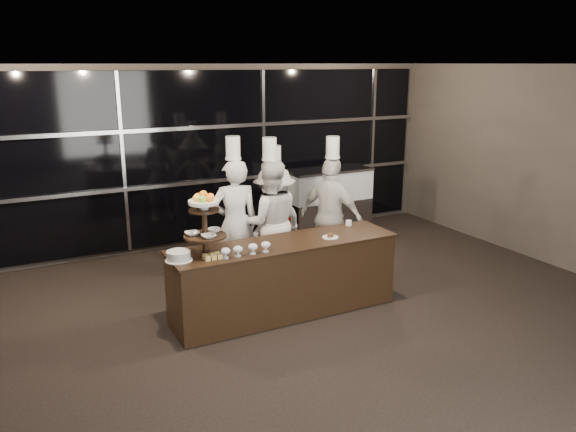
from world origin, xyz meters
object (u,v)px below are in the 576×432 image
chef_d (331,216)px  buffet_counter (285,277)px  chef_a (235,222)px  chef_b (270,222)px  chef_c (275,221)px  layer_cake (179,256)px  display_case (327,200)px  display_stand (204,219)px

chef_d → buffet_counter: bearing=-143.5°
chef_a → chef_b: chef_a is taller
chef_a → chef_c: chef_a is taller
chef_b → chef_d: chef_b is taller
layer_cake → chef_a: 1.61m
chef_a → chef_d: bearing=-8.1°
chef_b → chef_d: bearing=-6.7°
display_case → chef_c: (-1.62, -1.22, 0.13)m
chef_a → chef_d: 1.43m
display_stand → chef_b: chef_b is taller
display_case → chef_b: bearing=-141.3°
buffet_counter → layer_cake: 1.42m
layer_cake → chef_a: chef_a is taller
layer_cake → display_stand: bearing=8.6°
display_stand → display_case: display_stand is taller
chef_a → chef_b: (0.49, -0.09, -0.03)m
display_stand → layer_cake: bearing=-171.4°
layer_cake → chef_c: (1.79, 1.28, -0.16)m
display_stand → chef_d: 2.43m
chef_b → chef_d: (0.93, -0.11, -0.01)m
chef_c → buffet_counter: bearing=-110.6°
chef_a → layer_cake: bearing=-134.5°
layer_cake → chef_c: size_ratio=0.16×
buffet_counter → layer_cake: bearing=-177.8°
chef_b → chef_d: size_ratio=1.01×
display_case → display_stand: bearing=-141.6°
display_stand → chef_a: size_ratio=0.36×
display_stand → chef_c: bearing=40.0°
buffet_counter → display_stand: 1.33m
chef_d → chef_c: bearing=155.7°
display_stand → display_case: size_ratio=0.49×
buffet_counter → chef_a: (-0.20, 1.09, 0.45)m
display_stand → chef_c: 1.98m
buffet_counter → layer_cake: size_ratio=9.47×
display_stand → chef_d: chef_d is taller
chef_a → display_stand: bearing=-126.1°
buffet_counter → display_case: display_case is taller
display_case → chef_b: (-1.80, -1.44, 0.20)m
display_stand → chef_d: bearing=22.0°
display_case → chef_d: 1.80m
layer_cake → chef_b: bearing=33.1°
chef_b → chef_c: size_ratio=1.08×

